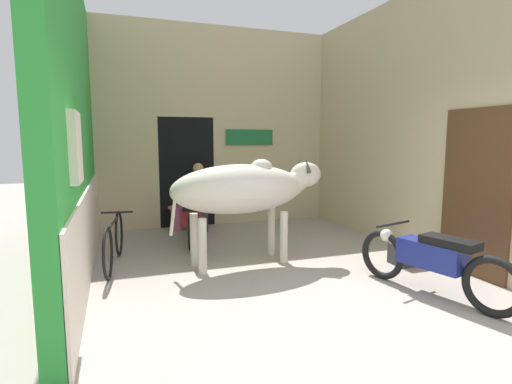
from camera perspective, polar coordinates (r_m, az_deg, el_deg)
name	(u,v)px	position (r m, az deg, el deg)	size (l,w,h in m)	color
ground_plane	(356,336)	(3.83, 14.09, -19.30)	(30.00, 30.00, 0.00)	#9E9389
wall_left_shopfront	(74,125)	(5.33, -24.56, 8.74)	(0.25, 4.98, 3.91)	green
wall_back_with_doorway	(204,142)	(8.24, -7.38, 7.03)	(4.60, 0.93, 3.91)	#C6B289
wall_right_with_door	(402,126)	(6.82, 20.13, 8.86)	(0.22, 4.98, 3.91)	#C6B289
cow	(245,189)	(5.45, -1.55, 0.41)	(2.28, 0.88, 1.45)	beige
motorcycle_near	(431,259)	(4.83, 23.78, -8.75)	(0.70, 1.87, 0.73)	black
motorcycle_far	(192,217)	(6.85, -9.16, -3.62)	(0.61, 1.79, 0.72)	black
bicycle	(114,241)	(5.77, -19.63, -6.66)	(0.44, 1.73, 0.68)	black
shopkeeper_seated	(199,195)	(7.59, -8.13, -0.43)	(0.36, 0.33, 1.28)	#3D3842
plastic_stool	(177,217)	(7.75, -11.17, -3.59)	(0.35, 0.35, 0.46)	#DB6093
crate	(408,254)	(5.97, 20.87, -8.27)	(0.44, 0.32, 0.28)	#38383D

